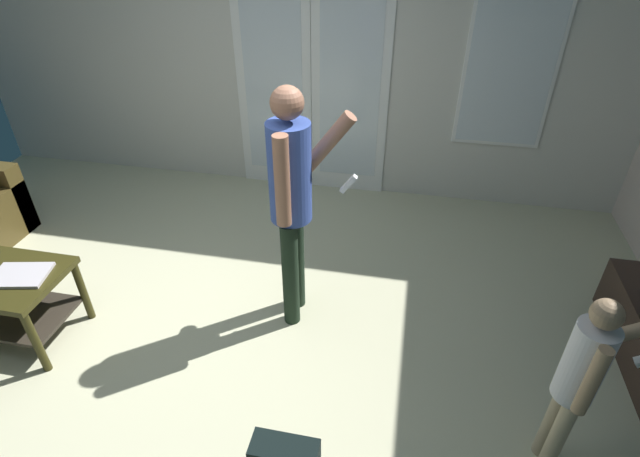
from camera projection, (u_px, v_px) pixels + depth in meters
The scene contains 5 objects.
ground_plane at pixel (205, 340), 3.23m from camera, with size 6.37×4.62×0.02m, color #BEBD99.
wall_back_with_doors at pixel (293, 51), 4.32m from camera, with size 6.37×0.09×2.70m.
person_adult at pixel (292, 193), 2.90m from camera, with size 0.51×0.44×1.62m.
person_child at pixel (581, 377), 2.14m from camera, with size 0.46×0.30×1.12m.
laptop_closed at pixel (20, 275), 2.96m from camera, with size 0.33×0.24×0.02m, color #BCB6BC.
Camera 1 is at (1.20, -2.06, 2.42)m, focal length 27.10 mm.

